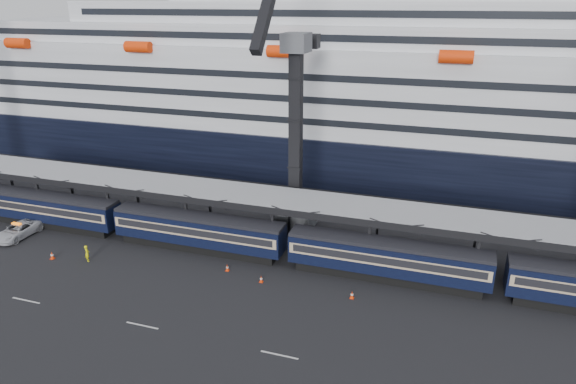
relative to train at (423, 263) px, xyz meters
name	(u,v)px	position (x,y,z in m)	size (l,w,h in m)	color
ground	(474,360)	(4.65, -10.00, -2.20)	(260.00, 260.00, 0.00)	black
train	(423,263)	(0.00, 0.00, 0.00)	(133.05, 3.00, 4.05)	black
canopy	(480,223)	(4.65, 4.00, 3.05)	(130.00, 6.25, 5.53)	gray
cruise_ship	(474,93)	(3.57, 35.99, 10.14)	(214.09, 28.84, 34.00)	black
crane_dark_near	(295,128)	(-15.35, 8.59, 9.73)	(4.50, 17.75, 35.08)	#484A4F
pickup_truck	(18,231)	(-44.17, -3.76, -1.41)	(2.61, 5.66, 1.57)	silver
worker	(87,253)	(-32.98, -6.05, -1.33)	(0.64, 0.42, 1.75)	#FFF70D
traffic_cone_a	(52,255)	(-36.79, -6.83, -1.79)	(0.41, 0.41, 0.82)	#FF3708
traffic_cone_b	(227,268)	(-18.49, -3.44, -1.86)	(0.35, 0.35, 0.69)	#FF3708
traffic_cone_c	(261,279)	(-14.52, -4.43, -1.86)	(0.35, 0.35, 0.69)	#FF3708
traffic_cone_d	(352,295)	(-5.74, -4.51, -1.84)	(0.36, 0.36, 0.73)	#FF3708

